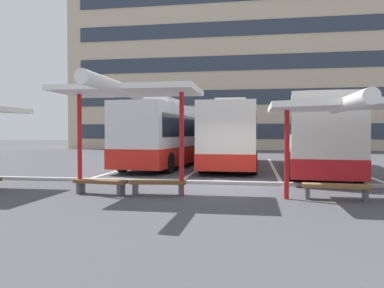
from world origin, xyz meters
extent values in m
plane|color=#47474C|center=(0.00, 0.00, 0.00)|extent=(160.00, 160.00, 0.00)
cube|color=#C6B293|center=(0.00, 34.61, 9.52)|extent=(42.63, 10.93, 19.05)
cube|color=#2D3847|center=(0.00, 29.12, 2.10)|extent=(39.22, 0.08, 1.68)
cube|color=#2D3847|center=(0.00, 29.12, 5.90)|extent=(39.22, 0.08, 1.68)
cube|color=#2D3847|center=(0.00, 29.12, 9.71)|extent=(39.22, 0.08, 1.68)
cube|color=#2D3847|center=(0.00, 29.12, 13.52)|extent=(39.22, 0.08, 1.68)
cube|color=silver|center=(-3.88, 7.32, 1.82)|extent=(3.54, 10.36, 3.10)
cube|color=red|center=(-3.88, 7.32, 0.73)|extent=(3.59, 10.40, 0.91)
cube|color=black|center=(-3.88, 7.32, 2.27)|extent=(3.50, 9.55, 1.10)
cube|color=black|center=(-3.39, 12.35, 2.19)|extent=(2.26, 0.30, 1.86)
cube|color=silver|center=(-4.00, 6.06, 3.55)|extent=(1.75, 2.34, 0.36)
cylinder|color=black|center=(-4.72, 10.90, 0.50)|extent=(0.40, 1.02, 1.00)
cylinder|color=black|center=(-2.36, 10.67, 0.50)|extent=(0.40, 1.02, 1.00)
cylinder|color=black|center=(-5.40, 3.98, 0.50)|extent=(0.40, 1.02, 1.00)
cylinder|color=black|center=(-3.04, 3.75, 0.50)|extent=(0.40, 1.02, 1.00)
cube|color=silver|center=(-0.29, 8.05, 1.80)|extent=(2.63, 11.37, 3.05)
cube|color=red|center=(-0.29, 8.05, 0.64)|extent=(2.67, 11.41, 0.73)
cube|color=black|center=(-0.29, 8.05, 2.23)|extent=(2.66, 10.46, 1.10)
cube|color=black|center=(-0.31, 13.70, 2.17)|extent=(2.28, 0.09, 1.83)
cube|color=silver|center=(-0.28, 6.63, 3.51)|extent=(1.56, 2.20, 0.36)
cylinder|color=black|center=(-1.50, 12.12, 0.50)|extent=(0.30, 1.00, 1.00)
cylinder|color=black|center=(0.90, 12.13, 0.50)|extent=(0.30, 1.00, 1.00)
cylinder|color=black|center=(-1.47, 3.96, 0.50)|extent=(0.30, 1.00, 1.00)
cylinder|color=black|center=(0.92, 3.97, 0.50)|extent=(0.30, 1.00, 1.00)
cube|color=silver|center=(3.98, 5.77, 1.82)|extent=(3.53, 11.97, 3.10)
cube|color=red|center=(3.98, 5.77, 0.64)|extent=(3.57, 12.01, 0.72)
cube|color=black|center=(3.98, 5.77, 2.34)|extent=(3.48, 11.03, 0.96)
cube|color=black|center=(4.46, 11.61, 2.20)|extent=(2.26, 0.27, 1.86)
cube|color=silver|center=(3.86, 4.30, 3.55)|extent=(1.72, 2.32, 0.36)
cylinder|color=black|center=(3.16, 10.15, 0.50)|extent=(0.38, 1.02, 1.00)
cylinder|color=black|center=(5.52, 9.95, 0.50)|extent=(0.38, 1.02, 1.00)
cylinder|color=black|center=(2.45, 1.58, 0.50)|extent=(0.38, 1.02, 1.00)
cylinder|color=black|center=(4.81, 1.38, 0.50)|extent=(0.38, 1.02, 1.00)
cube|color=white|center=(-5.87, 7.23, 0.00)|extent=(0.16, 14.00, 0.01)
cube|color=white|center=(-1.96, 7.23, 0.00)|extent=(0.16, 14.00, 0.01)
cube|color=white|center=(1.96, 7.23, 0.00)|extent=(0.16, 14.00, 0.01)
cube|color=white|center=(5.87, 7.23, 0.00)|extent=(0.16, 14.00, 0.01)
cylinder|color=red|center=(-4.50, -2.43, 1.57)|extent=(0.14, 0.14, 3.13)
cylinder|color=red|center=(-1.22, -2.43, 1.57)|extent=(0.14, 0.14, 3.13)
cube|color=white|center=(-2.86, -2.43, 3.21)|extent=(4.29, 2.56, 0.17)
cylinder|color=white|center=(-2.86, -3.56, 3.18)|extent=(0.36, 4.29, 0.36)
cube|color=brown|center=(-3.76, -2.56, 0.40)|extent=(1.74, 0.62, 0.10)
cube|color=#4C4C51|center=(-4.45, -2.48, 0.17)|extent=(0.16, 0.35, 0.35)
cube|color=#4C4C51|center=(-3.06, -2.65, 0.17)|extent=(0.16, 0.35, 0.35)
cube|color=brown|center=(-1.96, -2.41, 0.40)|extent=(1.74, 0.58, 0.10)
cube|color=#4C4C51|center=(-2.66, -2.47, 0.17)|extent=(0.15, 0.35, 0.35)
cube|color=#4C4C51|center=(-1.26, -2.34, 0.17)|extent=(0.15, 0.35, 0.35)
cylinder|color=red|center=(1.87, -2.44, 1.30)|extent=(0.14, 0.14, 2.60)
cube|color=white|center=(3.25, -2.44, 2.68)|extent=(3.76, 2.97, 0.25)
cylinder|color=white|center=(3.25, -3.78, 2.65)|extent=(0.36, 3.76, 0.36)
cube|color=brown|center=(3.25, -2.37, 0.40)|extent=(1.88, 0.58, 0.10)
cube|color=#4C4C51|center=(2.48, -2.30, 0.17)|extent=(0.15, 0.35, 0.35)
cube|color=#4C4C51|center=(4.03, -2.44, 0.17)|extent=(0.15, 0.35, 0.35)
cube|color=#ADADA8|center=(0.00, 0.41, 0.06)|extent=(44.00, 0.24, 0.12)
camera|label=1|loc=(0.98, -13.71, 1.91)|focal=35.66mm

